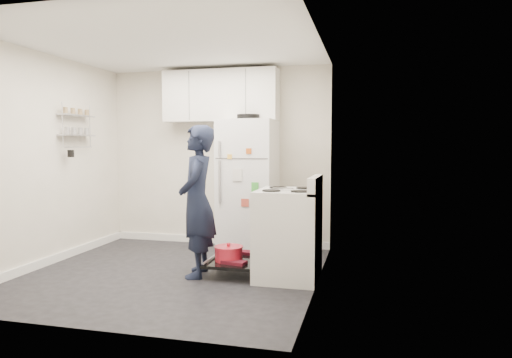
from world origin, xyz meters
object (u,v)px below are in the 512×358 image
(refrigerator, at_px, (248,185))
(open_oven_door, at_px, (232,257))
(person, at_px, (197,201))
(electric_range, at_px, (287,235))

(refrigerator, bearing_deg, open_oven_door, -84.31)
(open_oven_door, height_order, refrigerator, refrigerator)
(open_oven_door, xyz_separation_m, person, (-0.35, -0.13, 0.62))
(open_oven_door, distance_m, person, 0.73)
(open_oven_door, relative_size, refrigerator, 0.38)
(electric_range, height_order, open_oven_door, electric_range)
(open_oven_door, distance_m, refrigerator, 1.33)
(open_oven_door, xyz_separation_m, refrigerator, (-0.11, 1.13, 0.69))
(refrigerator, bearing_deg, electric_range, -56.65)
(electric_range, xyz_separation_m, refrigerator, (-0.72, 1.10, 0.42))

